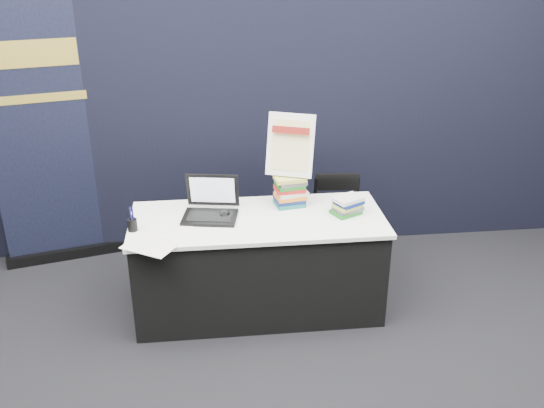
{
  "coord_description": "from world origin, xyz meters",
  "views": [
    {
      "loc": [
        -0.33,
        -3.29,
        2.62
      ],
      "look_at": [
        0.1,
        0.55,
        0.85
      ],
      "focal_mm": 40.0,
      "sensor_mm": 36.0,
      "label": 1
    }
  ],
  "objects_px": {
    "laptop": "(209,207)",
    "book_stack_short": "(347,205)",
    "book_stack_tall": "(290,191)",
    "pullup_banner": "(50,148)",
    "display_table": "(258,264)",
    "stacking_chair": "(339,222)",
    "info_sign": "(290,146)"
  },
  "relations": [
    {
      "from": "info_sign",
      "to": "stacking_chair",
      "type": "height_order",
      "value": "info_sign"
    },
    {
      "from": "book_stack_short",
      "to": "stacking_chair",
      "type": "xyz_separation_m",
      "value": [
        0.05,
        0.46,
        -0.36
      ]
    },
    {
      "from": "info_sign",
      "to": "stacking_chair",
      "type": "bearing_deg",
      "value": 48.74
    },
    {
      "from": "stacking_chair",
      "to": "display_table",
      "type": "bearing_deg",
      "value": -142.98
    },
    {
      "from": "book_stack_tall",
      "to": "book_stack_short",
      "type": "xyz_separation_m",
      "value": [
        0.39,
        -0.2,
        -0.05
      ]
    },
    {
      "from": "stacking_chair",
      "to": "info_sign",
      "type": "bearing_deg",
      "value": -148.45
    },
    {
      "from": "laptop",
      "to": "book_stack_tall",
      "type": "relative_size",
      "value": 1.75
    },
    {
      "from": "book_stack_short",
      "to": "stacking_chair",
      "type": "relative_size",
      "value": 0.28
    },
    {
      "from": "laptop",
      "to": "book_stack_short",
      "type": "height_order",
      "value": "laptop"
    },
    {
      "from": "laptop",
      "to": "book_stack_short",
      "type": "relative_size",
      "value": 1.82
    },
    {
      "from": "book_stack_tall",
      "to": "stacking_chair",
      "type": "bearing_deg",
      "value": 30.67
    },
    {
      "from": "stacking_chair",
      "to": "laptop",
      "type": "bearing_deg",
      "value": -155.9
    },
    {
      "from": "laptop",
      "to": "stacking_chair",
      "type": "xyz_separation_m",
      "value": [
        1.04,
        0.38,
        -0.36
      ]
    },
    {
      "from": "pullup_banner",
      "to": "stacking_chair",
      "type": "bearing_deg",
      "value": -25.72
    },
    {
      "from": "book_stack_short",
      "to": "book_stack_tall",
      "type": "bearing_deg",
      "value": 153.13
    },
    {
      "from": "book_stack_tall",
      "to": "pullup_banner",
      "type": "relative_size",
      "value": 0.1
    },
    {
      "from": "display_table",
      "to": "stacking_chair",
      "type": "distance_m",
      "value": 0.84
    },
    {
      "from": "laptop",
      "to": "book_stack_short",
      "type": "distance_m",
      "value": 0.98
    },
    {
      "from": "laptop",
      "to": "book_stack_tall",
      "type": "bearing_deg",
      "value": 21.35
    },
    {
      "from": "display_table",
      "to": "stacking_chair",
      "type": "xyz_separation_m",
      "value": [
        0.7,
        0.46,
        0.08
      ]
    },
    {
      "from": "display_table",
      "to": "stacking_chair",
      "type": "height_order",
      "value": "stacking_chair"
    },
    {
      "from": "book_stack_short",
      "to": "info_sign",
      "type": "xyz_separation_m",
      "value": [
        -0.39,
        0.23,
        0.38
      ]
    },
    {
      "from": "stacking_chair",
      "to": "pullup_banner",
      "type": "bearing_deg",
      "value": 171.83
    },
    {
      "from": "display_table",
      "to": "info_sign",
      "type": "distance_m",
      "value": 0.89
    },
    {
      "from": "book_stack_tall",
      "to": "pullup_banner",
      "type": "bearing_deg",
      "value": 157.91
    },
    {
      "from": "pullup_banner",
      "to": "book_stack_tall",
      "type": "bearing_deg",
      "value": -35.73
    },
    {
      "from": "book_stack_short",
      "to": "info_sign",
      "type": "bearing_deg",
      "value": 149.63
    },
    {
      "from": "laptop",
      "to": "pullup_banner",
      "type": "distance_m",
      "value": 1.54
    },
    {
      "from": "stacking_chair",
      "to": "book_stack_tall",
      "type": "bearing_deg",
      "value": -145.42
    },
    {
      "from": "display_table",
      "to": "laptop",
      "type": "relative_size",
      "value": 4.31
    },
    {
      "from": "info_sign",
      "to": "laptop",
      "type": "bearing_deg",
      "value": -144.73
    },
    {
      "from": "laptop",
      "to": "info_sign",
      "type": "bearing_deg",
      "value": 24.14
    }
  ]
}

